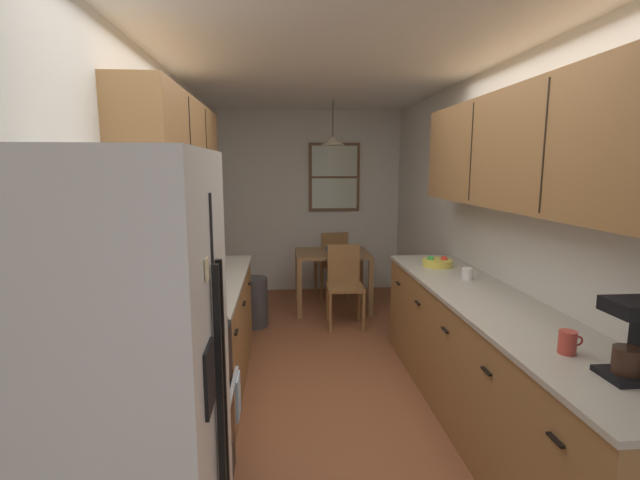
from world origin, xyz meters
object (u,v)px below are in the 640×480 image
(dining_chair_far, at_px, (333,260))
(dining_table, at_px, (332,262))
(table_serving_bowl, at_px, (333,249))
(refrigerator, at_px, (122,408))
(microwave_over_range, at_px, (130,194))
(dining_chair_near, at_px, (345,281))
(stove_range, at_px, (167,418))
(mug_by_coffeemaker, at_px, (568,342))
(trash_bin, at_px, (254,302))
(mug_spare, at_px, (468,274))
(fruit_bowl, at_px, (437,262))
(storage_canister, at_px, (182,292))

(dining_chair_far, bearing_deg, dining_table, -96.90)
(dining_table, height_order, table_serving_bowl, table_serving_bowl)
(refrigerator, height_order, microwave_over_range, refrigerator)
(dining_chair_near, relative_size, dining_chair_far, 1.00)
(stove_range, distance_m, microwave_over_range, 1.18)
(mug_by_coffeemaker, xyz_separation_m, table_serving_bowl, (-0.70, 3.63, -0.20))
(dining_chair_near, distance_m, table_serving_bowl, 0.70)
(microwave_over_range, xyz_separation_m, table_serving_bowl, (1.36, 3.30, -0.89))
(stove_range, distance_m, dining_chair_near, 2.96)
(dining_table, bearing_deg, refrigerator, -107.04)
(refrigerator, xyz_separation_m, trash_bin, (0.26, 3.36, -0.64))
(dining_table, xyz_separation_m, mug_spare, (0.82, -2.15, 0.34))
(refrigerator, relative_size, fruit_bowl, 7.00)
(dining_chair_near, relative_size, trash_bin, 1.62)
(dining_chair_near, relative_size, fruit_bowl, 3.44)
(stove_range, bearing_deg, mug_by_coffeemaker, -9.61)
(trash_bin, distance_m, table_serving_bowl, 1.24)
(dining_chair_far, distance_m, storage_canister, 3.58)
(dining_chair_near, height_order, dining_chair_far, same)
(dining_table, relative_size, dining_chair_near, 1.00)
(microwave_over_range, height_order, mug_spare, microwave_over_range)
(dining_table, height_order, dining_chair_near, dining_chair_near)
(mug_spare, bearing_deg, trash_bin, 137.93)
(trash_bin, relative_size, storage_canister, 2.59)
(microwave_over_range, distance_m, fruit_bowl, 2.72)
(dining_table, relative_size, table_serving_bowl, 5.33)
(dining_chair_far, bearing_deg, dining_chair_near, -89.76)
(dining_chair_far, bearing_deg, trash_bin, -131.55)
(refrigerator, xyz_separation_m, fruit_bowl, (1.95, 2.26, 0.02))
(mug_by_coffeemaker, relative_size, table_serving_bowl, 0.70)
(dining_table, bearing_deg, dining_chair_far, 83.10)
(refrigerator, distance_m, dining_chair_far, 4.69)
(stove_range, relative_size, dining_table, 1.22)
(storage_canister, xyz_separation_m, mug_by_coffeemaker, (1.95, -0.84, -0.05))
(dining_chair_near, relative_size, storage_canister, 4.20)
(storage_canister, bearing_deg, fruit_bowl, 28.14)
(dining_chair_near, height_order, table_serving_bowl, dining_chair_near)
(trash_bin, bearing_deg, dining_table, 30.79)
(refrigerator, distance_m, storage_canister, 1.20)
(dining_chair_far, xyz_separation_m, trash_bin, (-1.01, -1.14, -0.22))
(dining_chair_near, xyz_separation_m, table_serving_bowl, (-0.06, 0.65, 0.26))
(dining_table, distance_m, trash_bin, 1.14)
(dining_chair_near, distance_m, mug_spare, 1.79)
(refrigerator, bearing_deg, microwave_over_range, 101.94)
(dining_chair_far, bearing_deg, table_serving_bowl, -96.32)
(fruit_bowl, bearing_deg, trash_bin, 147.03)
(microwave_over_range, height_order, dining_table, microwave_over_range)
(dining_chair_far, bearing_deg, storage_canister, -111.64)
(microwave_over_range, height_order, storage_canister, microwave_over_range)
(table_serving_bowl, bearing_deg, fruit_bowl, -66.93)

